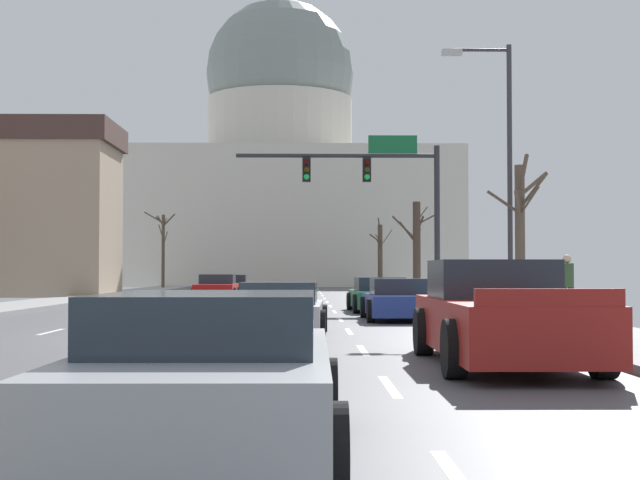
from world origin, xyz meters
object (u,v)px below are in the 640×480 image
at_px(sedan_near_02, 281,311).
at_px(sedan_near_04, 212,380).
at_px(signal_gantry, 379,184).
at_px(street_lamp_right, 501,156).
at_px(bicycle_parked, 520,310).
at_px(pedestrian_00, 567,284).
at_px(pickup_truck_near_03, 500,317).
at_px(sedan_oncoming_01, 233,285).
at_px(sedan_oncoming_00, 217,288).
at_px(sedan_near_00, 379,295).
at_px(sedan_near_01, 397,301).

distance_m(sedan_near_02, sedan_near_04, 13.31).
bearing_deg(signal_gantry, street_lamp_right, -75.50).
bearing_deg(bicycle_parked, signal_gantry, 99.40).
bearing_deg(pedestrian_00, bicycle_parked, -138.27).
bearing_deg(street_lamp_right, pickup_truck_near_03, -102.21).
bearing_deg(sedan_oncoming_01, signal_gantry, -70.79).
bearing_deg(pickup_truck_near_03, signal_gantry, 90.22).
height_order(pickup_truck_near_03, sedan_oncoming_00, pickup_truck_near_03).
bearing_deg(signal_gantry, sedan_oncoming_00, 127.31).
xyz_separation_m(signal_gantry, pedestrian_00, (3.78, -12.31, -3.70)).
xyz_separation_m(street_lamp_right, sedan_near_02, (-6.03, -5.37, -4.09)).
relative_size(sedan_near_00, pedestrian_00, 2.69).
bearing_deg(sedan_oncoming_00, pickup_truck_near_03, -76.87).
relative_size(street_lamp_right, sedan_oncoming_01, 1.74).
height_order(signal_gantry, sedan_near_01, signal_gantry).
height_order(signal_gantry, sedan_near_04, signal_gantry).
bearing_deg(signal_gantry, sedan_near_04, -97.18).
height_order(sedan_near_01, pedestrian_00, pedestrian_00).
relative_size(sedan_near_00, sedan_oncoming_01, 1.04).
xyz_separation_m(street_lamp_right, sedan_near_04, (-6.22, -18.68, -4.04)).
xyz_separation_m(street_lamp_right, sedan_oncoming_01, (-9.89, 30.96, -4.09)).
xyz_separation_m(sedan_near_04, sedan_oncoming_00, (-3.54, 38.12, -0.03)).
height_order(signal_gantry, sedan_oncoming_01, signal_gantry).
height_order(pickup_truck_near_03, sedan_near_04, pickup_truck_near_03).
distance_m(sedan_near_01, sedan_oncoming_01, 30.67).
bearing_deg(sedan_near_01, sedan_oncoming_00, 110.79).
height_order(street_lamp_right, bicycle_parked, street_lamp_right).
bearing_deg(sedan_near_02, sedan_near_00, 75.47).
relative_size(signal_gantry, sedan_oncoming_00, 1.72).
distance_m(sedan_oncoming_00, sedan_oncoming_01, 11.52).
bearing_deg(sedan_near_01, sedan_near_04, -99.78).
relative_size(sedan_near_04, pedestrian_00, 2.69).
relative_size(sedan_near_01, pedestrian_00, 2.62).
bearing_deg(sedan_near_01, street_lamp_right, -21.82).
relative_size(sedan_near_00, pickup_truck_near_03, 0.79).
distance_m(sedan_near_02, pedestrian_00, 7.87).
bearing_deg(pedestrian_00, sedan_near_02, -156.73).
bearing_deg(sedan_near_04, street_lamp_right, 71.59).
xyz_separation_m(sedan_near_01, pedestrian_00, (3.99, -3.39, 0.53)).
relative_size(pickup_truck_near_03, sedan_near_04, 1.26).
distance_m(sedan_near_01, sedan_oncoming_00, 19.59).
height_order(sedan_near_01, bicycle_parked, sedan_near_01).
xyz_separation_m(signal_gantry, sedan_near_02, (-3.43, -15.41, -4.24)).
bearing_deg(sedan_oncoming_01, bicycle_parked, -74.56).
distance_m(sedan_near_02, sedan_oncoming_01, 36.54).
height_order(sedan_near_04, sedan_oncoming_01, sedan_near_04).
relative_size(street_lamp_right, sedan_near_01, 1.71).
distance_m(sedan_near_04, bicycle_parked, 16.16).
height_order(sedan_near_02, sedan_oncoming_01, sedan_near_02).
xyz_separation_m(sedan_near_01, sedan_near_02, (-3.23, -6.49, -0.01)).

